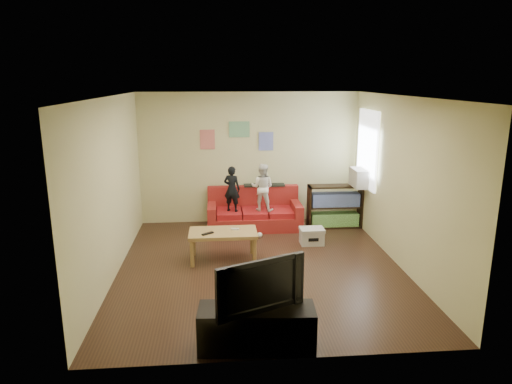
{
  "coord_description": "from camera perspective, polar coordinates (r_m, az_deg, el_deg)",
  "views": [
    {
      "loc": [
        -0.65,
        -6.81,
        2.96
      ],
      "look_at": [
        0.0,
        0.8,
        1.05
      ],
      "focal_mm": 32.0,
      "sensor_mm": 36.0,
      "label": 1
    }
  ],
  "objects": [
    {
      "name": "artwork_center",
      "position": [
        9.36,
        -2.11,
        7.83
      ],
      "size": [
        0.42,
        0.01,
        0.32
      ],
      "primitive_type": "cube",
      "color": "#72B27F",
      "rests_on": "room_shell"
    },
    {
      "name": "window",
      "position": [
        9.03,
        13.76,
        5.23
      ],
      "size": [
        0.04,
        1.08,
        1.48
      ],
      "primitive_type": "cube",
      "color": "white",
      "rests_on": "room_shell"
    },
    {
      "name": "tv_stand",
      "position": [
        5.32,
        0.07,
        -16.62
      ],
      "size": [
        1.33,
        0.52,
        0.49
      ],
      "primitive_type": "cube",
      "rotation": [
        0.0,
        0.0,
        -0.07
      ],
      "color": "black",
      "rests_on": "ground"
    },
    {
      "name": "television",
      "position": [
        5.07,
        0.07,
        -11.28
      ],
      "size": [
        1.03,
        0.55,
        0.61
      ],
      "primitive_type": "imported",
      "rotation": [
        0.0,
        0.0,
        0.41
      ],
      "color": "black",
      "rests_on": "tv_stand"
    },
    {
      "name": "artwork_left",
      "position": [
        9.38,
        -6.1,
        6.54
      ],
      "size": [
        0.3,
        0.01,
        0.4
      ],
      "primitive_type": "cube",
      "color": "#D87266",
      "rests_on": "room_shell"
    },
    {
      "name": "child_b",
      "position": [
        9.0,
        0.79,
        0.58
      ],
      "size": [
        0.55,
        0.49,
        0.94
      ],
      "primitive_type": "imported",
      "rotation": [
        0.0,
        0.0,
        2.81
      ],
      "color": "white",
      "rests_on": "sofa"
    },
    {
      "name": "tissue",
      "position": [
        8.75,
        0.47,
        -5.4
      ],
      "size": [
        0.1,
        0.1,
        0.1
      ],
      "primitive_type": "sphere",
      "rotation": [
        0.0,
        0.0,
        -0.0
      ],
      "color": "white",
      "rests_on": "ground"
    },
    {
      "name": "artwork_right",
      "position": [
        9.44,
        1.26,
        6.35
      ],
      "size": [
        0.3,
        0.01,
        0.38
      ],
      "primitive_type": "cube",
      "color": "#727FCC",
      "rests_on": "room_shell"
    },
    {
      "name": "room_shell",
      "position": [
        7.03,
        0.55,
        0.8
      ],
      "size": [
        4.52,
        5.02,
        2.72
      ],
      "color": "#3B2418",
      "rests_on": "ground"
    },
    {
      "name": "sofa",
      "position": [
        9.3,
        -0.23,
        -2.73
      ],
      "size": [
        1.88,
        0.86,
        0.83
      ],
      "color": "maroon",
      "rests_on": "ground"
    },
    {
      "name": "file_box",
      "position": [
        8.45,
        6.99,
        -5.48
      ],
      "size": [
        0.44,
        0.33,
        0.3
      ],
      "color": "beige",
      "rests_on": "ground"
    },
    {
      "name": "remote",
      "position": [
        7.46,
        -6.06,
        -5.18
      ],
      "size": [
        0.2,
        0.16,
        0.02
      ],
      "primitive_type": "cube",
      "rotation": [
        0.0,
        0.0,
        0.63
      ],
      "color": "black",
      "rests_on": "coffee_table"
    },
    {
      "name": "child_a",
      "position": [
        8.97,
        -3.03,
        0.39
      ],
      "size": [
        0.39,
        0.32,
        0.91
      ],
      "primitive_type": "imported",
      "rotation": [
        0.0,
        0.0,
        2.76
      ],
      "color": "black",
      "rests_on": "sofa"
    },
    {
      "name": "coffee_table",
      "position": [
        7.6,
        -4.14,
        -5.43
      ],
      "size": [
        1.12,
        0.62,
        0.5
      ],
      "color": "#A68349",
      "rests_on": "ground"
    },
    {
      "name": "bookshelf",
      "position": [
        9.4,
        9.8,
        -2.04
      ],
      "size": [
        1.09,
        0.33,
        0.87
      ],
      "color": "black",
      "rests_on": "ground"
    },
    {
      "name": "ac_unit",
      "position": [
        9.09,
        12.84,
        1.75
      ],
      "size": [
        0.28,
        0.55,
        0.35
      ],
      "primitive_type": "cube",
      "color": "#B7B2A3",
      "rests_on": "window"
    },
    {
      "name": "game_controller",
      "position": [
        7.62,
        -2.64,
        -4.66
      ],
      "size": [
        0.14,
        0.06,
        0.03
      ],
      "primitive_type": "cube",
      "rotation": [
        0.0,
        0.0,
        -0.18
      ],
      "color": "silver",
      "rests_on": "coffee_table"
    }
  ]
}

